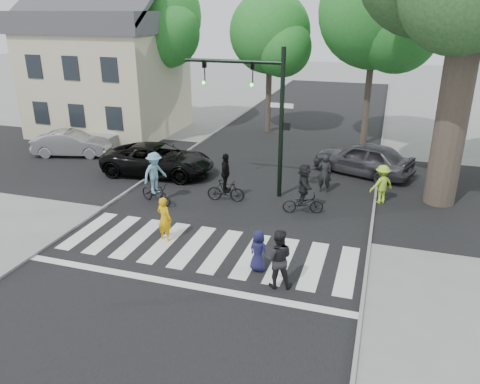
# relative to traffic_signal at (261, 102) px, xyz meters

# --- Properties ---
(ground) EXTENTS (120.00, 120.00, 0.00)m
(ground) POSITION_rel_traffic_signal_xyz_m (-0.35, -6.20, -3.90)
(ground) COLOR gray
(ground) RESTS_ON ground
(road_stem) EXTENTS (10.00, 70.00, 0.01)m
(road_stem) POSITION_rel_traffic_signal_xyz_m (-0.35, -1.20, -3.90)
(road_stem) COLOR black
(road_stem) RESTS_ON ground
(road_cross) EXTENTS (70.00, 10.00, 0.01)m
(road_cross) POSITION_rel_traffic_signal_xyz_m (-0.35, 1.80, -3.89)
(road_cross) COLOR black
(road_cross) RESTS_ON ground
(curb_left) EXTENTS (0.10, 70.00, 0.10)m
(curb_left) POSITION_rel_traffic_signal_xyz_m (-5.40, -1.20, -3.85)
(curb_left) COLOR gray
(curb_left) RESTS_ON ground
(curb_right) EXTENTS (0.10, 70.00, 0.10)m
(curb_right) POSITION_rel_traffic_signal_xyz_m (4.70, -1.20, -3.85)
(curb_right) COLOR gray
(curb_right) RESTS_ON ground
(crosswalk) EXTENTS (10.00, 3.85, 0.01)m
(crosswalk) POSITION_rel_traffic_signal_xyz_m (-0.35, -5.54, -3.89)
(crosswalk) COLOR silver
(crosswalk) RESTS_ON ground
(traffic_signal) EXTENTS (4.45, 0.29, 6.00)m
(traffic_signal) POSITION_rel_traffic_signal_xyz_m (0.00, 0.00, 0.00)
(traffic_signal) COLOR black
(traffic_signal) RESTS_ON ground
(bg_tree_0) EXTENTS (5.46, 5.20, 8.97)m
(bg_tree_0) POSITION_rel_traffic_signal_xyz_m (-14.09, 9.80, 2.24)
(bg_tree_0) COLOR brown
(bg_tree_0) RESTS_ON ground
(bg_tree_1) EXTENTS (6.09, 5.80, 9.80)m
(bg_tree_1) POSITION_rel_traffic_signal_xyz_m (-9.06, 9.28, 2.75)
(bg_tree_1) COLOR brown
(bg_tree_1) RESTS_ON ground
(bg_tree_2) EXTENTS (5.04, 4.80, 8.40)m
(bg_tree_2) POSITION_rel_traffic_signal_xyz_m (-2.11, 10.42, 1.88)
(bg_tree_2) COLOR brown
(bg_tree_2) RESTS_ON ground
(bg_tree_3) EXTENTS (6.30, 6.00, 10.20)m
(bg_tree_3) POSITION_rel_traffic_signal_xyz_m (3.95, 9.07, 3.04)
(bg_tree_3) COLOR brown
(bg_tree_3) RESTS_ON ground
(house) EXTENTS (8.40, 8.10, 8.82)m
(house) POSITION_rel_traffic_signal_xyz_m (-11.85, 7.78, -0.10)
(house) COLOR beige
(house) RESTS_ON ground
(pedestrian_woman) EXTENTS (0.64, 0.51, 1.54)m
(pedestrian_woman) POSITION_rel_traffic_signal_xyz_m (-1.93, -5.02, -3.13)
(pedestrian_woman) COLOR #DEA30A
(pedestrian_woman) RESTS_ON ground
(pedestrian_child) EXTENTS (0.75, 0.64, 1.29)m
(pedestrian_child) POSITION_rel_traffic_signal_xyz_m (1.59, -5.97, -3.25)
(pedestrian_child) COLOR #19193F
(pedestrian_child) RESTS_ON ground
(pedestrian_adult) EXTENTS (0.97, 0.83, 1.74)m
(pedestrian_adult) POSITION_rel_traffic_signal_xyz_m (2.34, -6.65, -3.03)
(pedestrian_adult) COLOR black
(pedestrian_adult) RESTS_ON ground
(cyclist_left) EXTENTS (1.77, 1.24, 2.12)m
(cyclist_left) POSITION_rel_traffic_signal_xyz_m (-3.69, -2.20, -2.98)
(cyclist_left) COLOR black
(cyclist_left) RESTS_ON ground
(cyclist_mid) EXTENTS (1.57, 0.97, 2.00)m
(cyclist_mid) POSITION_rel_traffic_signal_xyz_m (-1.10, -1.17, -3.08)
(cyclist_mid) COLOR black
(cyclist_mid) RESTS_ON ground
(cyclist_right) EXTENTS (1.64, 1.52, 1.97)m
(cyclist_right) POSITION_rel_traffic_signal_xyz_m (2.10, -1.41, -3.02)
(cyclist_right) COLOR black
(cyclist_right) RESTS_ON ground
(car_suv) EXTENTS (5.33, 2.68, 1.45)m
(car_suv) POSITION_rel_traffic_signal_xyz_m (-5.19, 0.99, -3.18)
(car_suv) COLOR black
(car_suv) RESTS_ON ground
(car_silver) EXTENTS (4.23, 2.38, 1.32)m
(car_silver) POSITION_rel_traffic_signal_xyz_m (-10.95, 2.37, -3.24)
(car_silver) COLOR gray
(car_silver) RESTS_ON ground
(car_grey) EXTENTS (4.97, 3.31, 1.57)m
(car_grey) POSITION_rel_traffic_signal_xyz_m (3.95, 3.90, -3.12)
(car_grey) COLOR #39373D
(car_grey) RESTS_ON ground
(bystander_hivis) EXTENTS (1.17, 1.10, 1.59)m
(bystander_hivis) POSITION_rel_traffic_signal_xyz_m (4.89, 0.55, -3.11)
(bystander_hivis) COLOR #9ED92D
(bystander_hivis) RESTS_ON ground
(bystander_dark) EXTENTS (0.64, 0.46, 1.64)m
(bystander_dark) POSITION_rel_traffic_signal_xyz_m (2.54, 1.10, -3.08)
(bystander_dark) COLOR black
(bystander_dark) RESTS_ON ground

